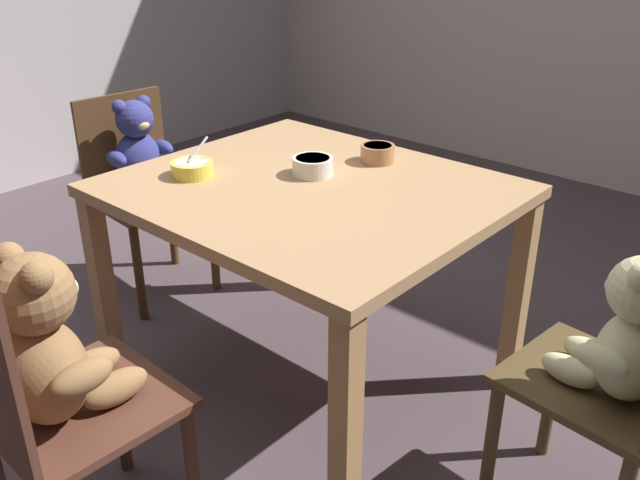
% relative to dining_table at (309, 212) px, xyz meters
% --- Properties ---
extents(ground_plane, '(5.20, 5.20, 0.04)m').
position_rel_dining_table_xyz_m(ground_plane, '(0.00, 0.00, -0.66)').
color(ground_plane, '#4E4045').
extents(dining_table, '(1.12, 0.97, 0.73)m').
position_rel_dining_table_xyz_m(dining_table, '(0.00, 0.00, 0.00)').
color(dining_table, tan).
rests_on(dining_table, ground_plane).
extents(teddy_chair_near_right, '(0.44, 0.40, 0.86)m').
position_rel_dining_table_xyz_m(teddy_chair_near_right, '(0.97, 0.03, -0.10)').
color(teddy_chair_near_right, '#4E3C22').
rests_on(teddy_chair_near_right, ground_plane).
extents(teddy_chair_near_left, '(0.42, 0.45, 0.82)m').
position_rel_dining_table_xyz_m(teddy_chair_near_left, '(-0.96, 0.05, -0.11)').
color(teddy_chair_near_left, '#4E321B').
rests_on(teddy_chair_near_left, ground_plane).
extents(teddy_chair_near_front, '(0.41, 0.42, 0.91)m').
position_rel_dining_table_xyz_m(teddy_chair_near_front, '(0.04, -0.90, -0.07)').
color(teddy_chair_near_front, '#532E22').
rests_on(teddy_chair_near_front, ground_plane).
extents(porridge_bowl_white_center, '(0.13, 0.13, 0.06)m').
position_rel_dining_table_xyz_m(porridge_bowl_white_center, '(-0.05, 0.07, 0.12)').
color(porridge_bowl_white_center, silver).
rests_on(porridge_bowl_white_center, dining_table).
extents(porridge_bowl_yellow_near_left, '(0.13, 0.14, 0.11)m').
position_rel_dining_table_xyz_m(porridge_bowl_yellow_near_left, '(-0.33, -0.18, 0.12)').
color(porridge_bowl_yellow_near_left, yellow).
rests_on(porridge_bowl_yellow_near_left, dining_table).
extents(porridge_bowl_terracotta_far_center, '(0.11, 0.11, 0.06)m').
position_rel_dining_table_xyz_m(porridge_bowl_terracotta_far_center, '(0.03, 0.31, 0.12)').
color(porridge_bowl_terracotta_far_center, '#B1744A').
rests_on(porridge_bowl_terracotta_far_center, dining_table).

